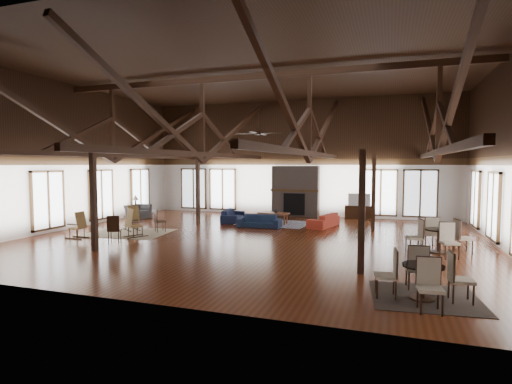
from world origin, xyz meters
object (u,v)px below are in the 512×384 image
(sofa_orange, at_px, (323,220))
(tv_console, at_px, (358,212))
(armchair, at_px, (138,212))
(sofa_navy_front, at_px, (259,221))
(coffee_table, at_px, (273,214))
(cafe_table_near, at_px, (423,275))
(sofa_navy_left, at_px, (233,215))
(cafe_table_far, at_px, (439,236))

(sofa_orange, height_order, tv_console, tv_console)
(sofa_orange, bearing_deg, armchair, -74.54)
(sofa_navy_front, relative_size, coffee_table, 1.25)
(cafe_table_near, bearing_deg, sofa_navy_left, 130.75)
(sofa_navy_left, relative_size, cafe_table_near, 1.01)
(coffee_table, relative_size, cafe_table_far, 0.74)
(cafe_table_near, bearing_deg, cafe_table_far, 80.57)
(armchair, relative_size, tv_console, 0.81)
(armchair, xyz_separation_m, cafe_table_near, (12.50, -8.33, 0.15))
(coffee_table, relative_size, cafe_table_near, 0.78)
(coffee_table, bearing_deg, sofa_navy_front, -90.24)
(cafe_table_far, bearing_deg, cafe_table_near, -99.43)
(sofa_navy_front, distance_m, sofa_orange, 2.77)
(sofa_navy_left, distance_m, cafe_table_far, 9.40)
(cafe_table_near, xyz_separation_m, tv_console, (-2.13, 11.81, -0.17))
(sofa_orange, distance_m, cafe_table_far, 5.72)
(sofa_orange, bearing_deg, cafe_table_far, 59.80)
(cafe_table_near, bearing_deg, tv_console, 100.21)
(armchair, distance_m, cafe_table_far, 13.77)
(sofa_navy_left, bearing_deg, tv_console, -70.27)
(cafe_table_near, bearing_deg, coffee_table, 122.74)
(tv_console, bearing_deg, coffee_table, -138.62)
(sofa_orange, relative_size, tv_console, 1.51)
(sofa_navy_front, relative_size, sofa_orange, 0.95)
(sofa_navy_front, height_order, sofa_navy_left, sofa_navy_left)
(sofa_navy_left, bearing_deg, coffee_table, -102.11)
(coffee_table, xyz_separation_m, tv_console, (3.49, 3.07, -0.14))
(sofa_navy_front, xyz_separation_m, sofa_navy_left, (-1.72, 1.28, 0.01))
(sofa_navy_front, distance_m, cafe_table_near, 9.62)
(sofa_orange, xyz_separation_m, tv_console, (1.22, 3.17, 0.04))
(coffee_table, height_order, tv_console, tv_console)
(cafe_table_near, relative_size, cafe_table_far, 0.95)
(cafe_table_near, distance_m, tv_console, 12.00)
(sofa_navy_front, xyz_separation_m, sofa_orange, (2.57, 1.05, 0.01))
(tv_console, bearing_deg, armchair, -161.45)
(armchair, bearing_deg, coffee_table, -77.27)
(sofa_navy_front, bearing_deg, coffee_table, 73.38)
(sofa_navy_front, bearing_deg, cafe_table_far, -25.29)
(coffee_table, bearing_deg, armchair, -162.12)
(sofa_navy_left, distance_m, cafe_table_near, 11.71)
(sofa_navy_front, xyz_separation_m, cafe_table_near, (5.92, -7.59, 0.22))
(sofa_navy_front, distance_m, sofa_navy_left, 2.15)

